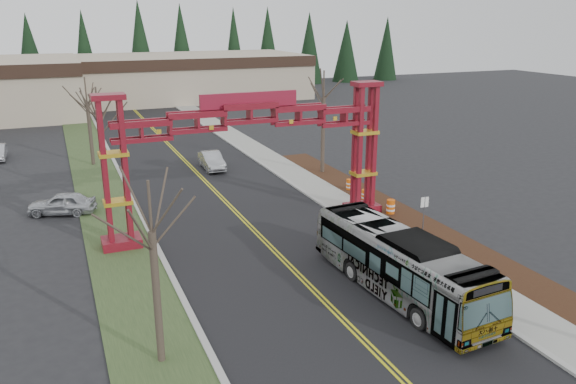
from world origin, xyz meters
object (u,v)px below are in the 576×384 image
parked_car_near_a (62,203)px  barrel_mid (365,196)px  barrel_north (349,185)px  bare_tree_median_near (152,233)px  gateway_arch (250,136)px  bare_tree_median_far (87,102)px  street_sign (424,207)px  barrel_south (391,207)px  transit_bus (400,263)px  retail_building_east (185,76)px  silver_sedan (212,161)px  bare_tree_median_mid (99,119)px  bare_tree_right_far (324,98)px

parked_car_near_a → barrel_mid: size_ratio=4.98×
barrel_north → bare_tree_median_near: bearing=-135.9°
gateway_arch → bare_tree_median_far: size_ratio=2.31×
street_sign → barrel_north: size_ratio=2.54×
barrel_south → transit_bus: bearing=-120.8°
transit_bus → barrel_mid: bearing=62.3°
retail_building_east → barrel_north: retail_building_east is taller
gateway_arch → street_sign: bearing=-27.0°
silver_sedan → street_sign: bearing=-66.7°
parked_car_near_a → gateway_arch: bearing=74.5°
parked_car_near_a → barrel_north: (20.63, -2.81, -0.29)m
silver_sedan → bare_tree_median_mid: 12.84m
bare_tree_right_far → barrel_north: bare_tree_right_far is taller
gateway_arch → barrel_north: (9.63, 4.76, -5.52)m
gateway_arch → barrel_mid: bearing=12.1°
silver_sedan → barrel_north: bearing=-50.9°
transit_bus → parked_car_near_a: size_ratio=2.59×
bare_tree_median_near → barrel_north: size_ratio=7.98×
transit_bus → bare_tree_median_far: bare_tree_median_far is taller
barrel_north → bare_tree_right_far: bearing=86.2°
bare_tree_median_far → barrel_north: 24.37m
retail_building_east → barrel_north: 57.28m
bare_tree_median_mid → street_sign: size_ratio=3.57×
gateway_arch → parked_car_near_a: gateway_arch is taller
bare_tree_median_near → bare_tree_median_far: size_ratio=0.93×
barrel_mid → bare_tree_right_far: bearing=85.9°
retail_building_east → bare_tree_median_near: bearing=-103.6°
gateway_arch → bare_tree_median_near: gateway_arch is taller
bare_tree_median_mid → bare_tree_median_far: size_ratio=1.06×
gateway_arch → parked_car_near_a: (-11.00, 7.57, -5.23)m
street_sign → parked_car_near_a: bearing=148.8°
parked_car_near_a → bare_tree_right_far: bare_tree_right_far is taller
gateway_arch → bare_tree_right_far: bearing=45.8°
bare_tree_right_far → barrel_south: size_ratio=8.12×
retail_building_east → street_sign: bearing=-90.4°
gateway_arch → silver_sedan: (1.58, 15.30, -5.23)m
barrel_south → bare_tree_median_far: bearing=128.6°
parked_car_near_a → bare_tree_median_far: 14.39m
bare_tree_median_near → barrel_north: 25.03m
gateway_arch → silver_sedan: gateway_arch is taller
gateway_arch → barrel_mid: gateway_arch is taller
silver_sedan → bare_tree_median_far: size_ratio=0.58×
parked_car_near_a → bare_tree_median_far: size_ratio=0.56×
bare_tree_median_mid → bare_tree_right_far: size_ratio=0.96×
bare_tree_median_near → barrel_south: bare_tree_median_near is taller
parked_car_near_a → barrel_mid: (20.41, -5.55, -0.31)m
barrel_north → parked_car_near_a: bearing=172.2°
gateway_arch → transit_bus: size_ratio=1.59×
retail_building_east → bare_tree_median_far: bare_tree_median_far is taller
gateway_arch → street_sign: 11.53m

